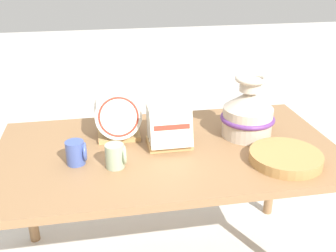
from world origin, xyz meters
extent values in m
cube|color=olive|center=(0.00, 0.00, 0.71)|extent=(1.55, 0.85, 0.03)
cylinder|color=olive|center=(-0.72, 0.37, 0.35)|extent=(0.06, 0.06, 0.69)
cylinder|color=olive|center=(0.72, 0.37, 0.35)|extent=(0.06, 0.06, 0.69)
cylinder|color=beige|center=(0.40, 0.07, 0.80)|extent=(0.24, 0.24, 0.14)
cone|color=beige|center=(0.40, 0.07, 0.91)|extent=(0.24, 0.24, 0.08)
cylinder|color=beige|center=(0.40, 0.07, 0.98)|extent=(0.10, 0.10, 0.06)
torus|color=beige|center=(0.40, 0.07, 1.01)|extent=(0.15, 0.15, 0.02)
torus|color=#60337A|center=(0.40, 0.07, 0.82)|extent=(0.26, 0.26, 0.02)
cube|color=tan|center=(-0.21, 0.16, 0.74)|extent=(0.20, 0.15, 0.02)
cylinder|color=tan|center=(-0.28, 0.22, 0.79)|extent=(0.01, 0.01, 0.08)
cylinder|color=tan|center=(-0.14, 0.22, 0.79)|extent=(0.01, 0.01, 0.08)
cylinder|color=silver|center=(-0.21, 0.10, 0.86)|extent=(0.22, 0.07, 0.21)
torus|color=#B23323|center=(-0.21, 0.09, 0.86)|extent=(0.19, 0.06, 0.18)
cylinder|color=silver|center=(-0.21, 0.13, 0.86)|extent=(0.22, 0.07, 0.21)
cylinder|color=silver|center=(-0.21, 0.16, 0.86)|extent=(0.22, 0.07, 0.21)
cylinder|color=silver|center=(-0.21, 0.19, 0.86)|extent=(0.22, 0.07, 0.21)
cylinder|color=silver|center=(-0.21, 0.22, 0.86)|extent=(0.22, 0.07, 0.21)
cube|color=tan|center=(0.01, 0.03, 0.74)|extent=(0.20, 0.15, 0.02)
cylinder|color=tan|center=(-0.06, 0.09, 0.79)|extent=(0.01, 0.01, 0.08)
cylinder|color=tan|center=(0.08, 0.09, 0.79)|extent=(0.01, 0.01, 0.08)
cube|color=silver|center=(0.01, -0.03, 0.84)|extent=(0.19, 0.06, 0.18)
cube|color=silver|center=(0.01, 0.01, 0.84)|extent=(0.19, 0.06, 0.18)
cube|color=silver|center=(0.01, 0.05, 0.84)|extent=(0.19, 0.06, 0.18)
cube|color=silver|center=(0.01, 0.09, 0.84)|extent=(0.19, 0.06, 0.18)
cube|color=#B23323|center=(0.01, -0.04, 0.84)|extent=(0.16, 0.01, 0.02)
cylinder|color=#AD7F47|center=(0.47, -0.22, 0.73)|extent=(0.31, 0.31, 0.01)
cylinder|color=#AD7F47|center=(0.47, -0.22, 0.74)|extent=(0.31, 0.31, 0.01)
cylinder|color=#AD7F47|center=(0.47, -0.22, 0.75)|extent=(0.31, 0.31, 0.01)
cylinder|color=#AD7F47|center=(0.47, -0.22, 0.76)|extent=(0.31, 0.31, 0.01)
cylinder|color=#AD7F47|center=(0.47, -0.22, 0.77)|extent=(0.31, 0.31, 0.01)
cylinder|color=#42569E|center=(-0.41, -0.07, 0.78)|extent=(0.08, 0.08, 0.10)
torus|color=#42569E|center=(-0.37, -0.07, 0.78)|extent=(0.01, 0.08, 0.08)
cylinder|color=#9EB28E|center=(-0.25, -0.13, 0.78)|extent=(0.08, 0.08, 0.10)
torus|color=#9EB28E|center=(-0.21, -0.13, 0.78)|extent=(0.01, 0.08, 0.08)
camera|label=1|loc=(-0.29, -1.57, 1.55)|focal=42.00mm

